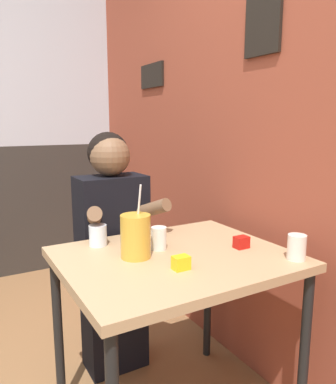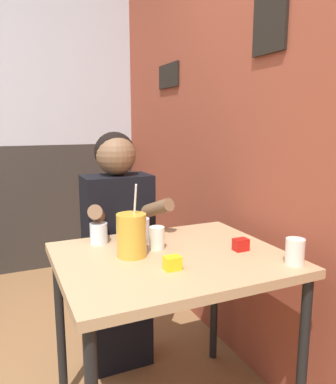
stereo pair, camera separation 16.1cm
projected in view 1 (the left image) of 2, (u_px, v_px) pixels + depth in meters
brick_wall_right at (178, 113)px, 2.44m from camera, size 0.08×4.33×2.70m
main_table at (175, 274)px, 1.52m from camera, size 0.89×0.73×0.77m
person_seated at (113, 249)px, 1.91m from camera, size 0.42×0.40×1.24m
cocktail_pitcher at (136, 236)px, 1.46m from camera, size 0.12×0.12×0.29m
glass_near_pitcher at (140, 232)px, 1.62m from camera, size 0.08×0.08×0.11m
glass_center at (159, 238)px, 1.56m from camera, size 0.06×0.06×0.10m
glass_far_side at (297, 247)px, 1.44m from camera, size 0.07×0.07×0.10m
glass_by_brick at (98, 235)px, 1.60m from camera, size 0.08×0.08×0.09m
condiment_ketchup at (241, 242)px, 1.58m from camera, size 0.06×0.04×0.05m
condiment_mustard at (181, 263)px, 1.35m from camera, size 0.06×0.04×0.05m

